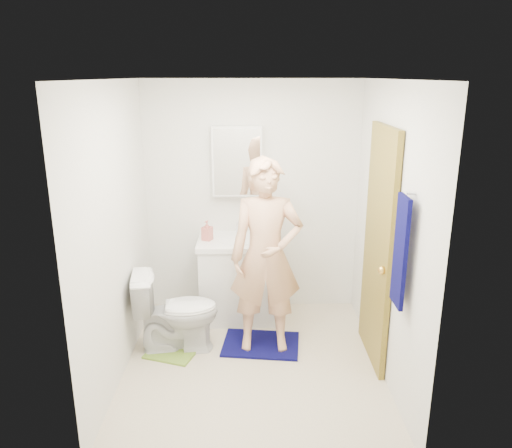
% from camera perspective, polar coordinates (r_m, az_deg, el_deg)
% --- Properties ---
extents(floor, '(2.20, 2.40, 0.02)m').
position_cam_1_polar(floor, '(4.54, -0.37, -15.83)').
color(floor, beige).
rests_on(floor, ground).
extents(ceiling, '(2.20, 2.40, 0.02)m').
position_cam_1_polar(ceiling, '(3.83, -0.44, 16.36)').
color(ceiling, white).
rests_on(ceiling, ground).
extents(wall_back, '(2.20, 0.02, 2.40)m').
position_cam_1_polar(wall_back, '(5.19, -0.44, 2.96)').
color(wall_back, silver).
rests_on(wall_back, ground).
extents(wall_front, '(2.20, 0.02, 2.40)m').
position_cam_1_polar(wall_front, '(2.89, -0.32, -8.51)').
color(wall_front, silver).
rests_on(wall_front, ground).
extents(wall_left, '(0.02, 2.40, 2.40)m').
position_cam_1_polar(wall_left, '(4.17, -15.84, -1.15)').
color(wall_left, silver).
rests_on(wall_left, ground).
extents(wall_right, '(0.02, 2.40, 2.40)m').
position_cam_1_polar(wall_right, '(4.18, 15.02, -1.06)').
color(wall_right, silver).
rests_on(wall_right, ground).
extents(vanity_cabinet, '(0.75, 0.55, 0.80)m').
position_cam_1_polar(vanity_cabinet, '(5.16, -2.09, -6.49)').
color(vanity_cabinet, white).
rests_on(vanity_cabinet, floor).
extents(countertop, '(0.79, 0.59, 0.05)m').
position_cam_1_polar(countertop, '(5.01, -2.14, -2.02)').
color(countertop, white).
rests_on(countertop, vanity_cabinet).
extents(sink_basin, '(0.40, 0.40, 0.03)m').
position_cam_1_polar(sink_basin, '(5.01, -2.14, -1.86)').
color(sink_basin, white).
rests_on(sink_basin, countertop).
extents(faucet, '(0.03, 0.03, 0.12)m').
position_cam_1_polar(faucet, '(5.16, -2.10, -0.48)').
color(faucet, silver).
rests_on(faucet, countertop).
extents(medicine_cabinet, '(0.50, 0.12, 0.70)m').
position_cam_1_polar(medicine_cabinet, '(5.04, -2.17, 7.18)').
color(medicine_cabinet, white).
rests_on(medicine_cabinet, wall_back).
extents(mirror_panel, '(0.46, 0.01, 0.66)m').
position_cam_1_polar(mirror_panel, '(4.98, -2.19, 7.06)').
color(mirror_panel, white).
rests_on(mirror_panel, wall_back).
extents(door, '(0.05, 0.80, 2.05)m').
position_cam_1_polar(door, '(4.36, 13.77, -2.65)').
color(door, olive).
rests_on(door, ground).
extents(door_knob, '(0.07, 0.07, 0.07)m').
position_cam_1_polar(door_knob, '(4.08, 14.22, -5.14)').
color(door_knob, gold).
rests_on(door_knob, door).
extents(towel, '(0.03, 0.24, 0.80)m').
position_cam_1_polar(towel, '(3.62, 16.19, -3.06)').
color(towel, '#080746').
rests_on(towel, wall_right).
extents(towel_hook, '(0.06, 0.02, 0.02)m').
position_cam_1_polar(towel_hook, '(3.52, 17.36, 3.41)').
color(towel_hook, silver).
rests_on(towel_hook, wall_right).
extents(toilet, '(0.80, 0.53, 0.76)m').
position_cam_1_polar(toilet, '(4.63, -9.10, -9.82)').
color(toilet, white).
rests_on(toilet, floor).
extents(bath_mat, '(0.75, 0.58, 0.02)m').
position_cam_1_polar(bath_mat, '(4.80, 0.56, -13.57)').
color(bath_mat, '#080746').
rests_on(bath_mat, floor).
extents(green_rug, '(0.52, 0.48, 0.02)m').
position_cam_1_polar(green_rug, '(4.75, -9.52, -14.18)').
color(green_rug, olive).
rests_on(green_rug, floor).
extents(soap_dispenser, '(0.12, 0.12, 0.20)m').
position_cam_1_polar(soap_dispenser, '(4.97, -5.61, -0.73)').
color(soap_dispenser, '#C3645B').
rests_on(soap_dispenser, countertop).
extents(toothbrush_cup, '(0.15, 0.15, 0.09)m').
position_cam_1_polar(toothbrush_cup, '(5.09, 1.26, -0.90)').
color(toothbrush_cup, '#573B83').
rests_on(toothbrush_cup, countertop).
extents(man, '(0.64, 0.42, 1.75)m').
position_cam_1_polar(man, '(4.39, 1.17, -3.75)').
color(man, tan).
rests_on(man, bath_mat).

